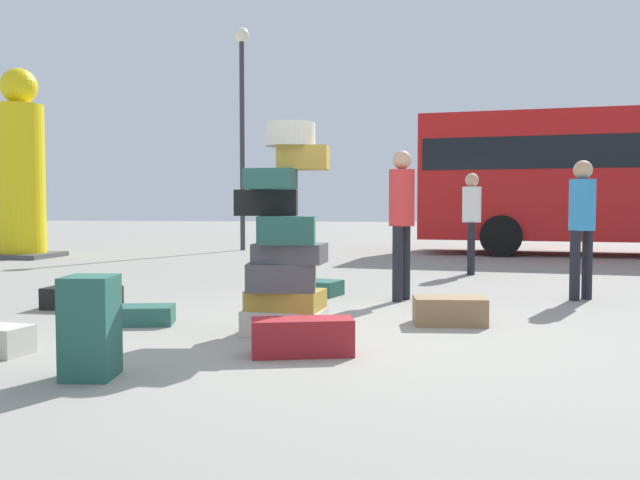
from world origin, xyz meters
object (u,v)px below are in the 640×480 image
suitcase_brown_foreground_near (449,311)px  suitcase_teal_white_trunk (134,315)px  person_passerby_in_red (402,211)px  yellow_dummy_statue (21,174)px  suitcase_maroon_right_side (302,337)px  person_bearded_onlooker (472,214)px  suitcase_teal_upright_blue (90,327)px  suitcase_teal_behind_tower (311,287)px  suitcase_black_left_side (82,298)px  person_tourist_with_camera (582,217)px  suitcase_tower (284,245)px  lamp_post (242,103)px

suitcase_brown_foreground_near → suitcase_teal_white_trunk: bearing=-176.5°
suitcase_teal_white_trunk → person_passerby_in_red: bearing=26.0°
suitcase_brown_foreground_near → suitcase_teal_white_trunk: suitcase_brown_foreground_near is taller
suitcase_teal_white_trunk → yellow_dummy_statue: bearing=114.9°
suitcase_maroon_right_side → person_bearded_onlooker: bearing=59.8°
suitcase_teal_upright_blue → yellow_dummy_statue: 11.29m
suitcase_teal_behind_tower → suitcase_black_left_side: size_ratio=0.95×
suitcase_teal_white_trunk → person_tourist_with_camera: bearing=14.4°
suitcase_black_left_side → person_tourist_with_camera: size_ratio=0.47×
person_tourist_with_camera → suitcase_black_left_side: bearing=-24.3°
suitcase_brown_foreground_near → suitcase_black_left_side: bearing=168.7°
yellow_dummy_statue → suitcase_tower: bearing=-46.1°
suitcase_tower → suitcase_teal_upright_blue: size_ratio=2.76×
suitcase_teal_behind_tower → yellow_dummy_statue: 8.83m
suitcase_teal_upright_blue → suitcase_tower: bearing=52.8°
suitcase_black_left_side → yellow_dummy_statue: (-4.82, 6.48, 1.66)m
suitcase_teal_upright_blue → person_bearded_onlooker: size_ratio=0.41×
suitcase_teal_upright_blue → suitcase_maroon_right_side: (1.24, 0.86, -0.19)m
suitcase_tower → suitcase_brown_foreground_near: suitcase_tower is taller
person_tourist_with_camera → suitcase_tower: bearing=1.0°
suitcase_brown_foreground_near → lamp_post: bearing=109.8°
suitcase_tower → suitcase_teal_upright_blue: (-0.93, -1.66, -0.44)m
suitcase_teal_white_trunk → suitcase_black_left_side: size_ratio=0.95×
suitcase_black_left_side → lamp_post: 10.17m
suitcase_brown_foreground_near → suitcase_tower: bearing=-159.4°
suitcase_brown_foreground_near → suitcase_teal_behind_tower: suitcase_brown_foreground_near is taller
suitcase_teal_white_trunk → yellow_dummy_statue: size_ratio=0.18×
suitcase_maroon_right_side → person_tourist_with_camera: person_tourist_with_camera is taller
suitcase_teal_white_trunk → person_bearded_onlooker: size_ratio=0.45×
person_bearded_onlooker → person_passerby_in_red: 3.38m
yellow_dummy_statue → person_tourist_with_camera: bearing=-25.7°
suitcase_maroon_right_side → lamp_post: (-3.57, 11.41, 3.48)m
suitcase_teal_behind_tower → person_tourist_with_camera: bearing=18.1°
suitcase_brown_foreground_near → person_bearded_onlooker: size_ratio=0.40×
suitcase_teal_white_trunk → yellow_dummy_statue: (-5.79, 7.33, 1.69)m
suitcase_tower → person_tourist_with_camera: size_ratio=1.11×
suitcase_brown_foreground_near → person_bearded_onlooker: (0.51, 4.75, 0.85)m
person_passerby_in_red → suitcase_brown_foreground_near: bearing=40.3°
suitcase_teal_upright_blue → suitcase_teal_behind_tower: size_ratio=0.90×
suitcase_maroon_right_side → suitcase_black_left_side: 3.36m
suitcase_tower → suitcase_teal_behind_tower: suitcase_tower is taller
person_tourist_with_camera → suitcase_brown_foreground_near: bearing=10.4°
suitcase_teal_white_trunk → lamp_post: lamp_post is taller
suitcase_tower → suitcase_black_left_side: size_ratio=2.37×
suitcase_teal_upright_blue → suitcase_black_left_side: (-1.53, 2.75, -0.22)m
yellow_dummy_statue → suitcase_teal_upright_blue: bearing=-55.5°
suitcase_brown_foreground_near → person_tourist_with_camera: size_ratio=0.40×
suitcase_brown_foreground_near → person_passerby_in_red: 1.85m
suitcase_teal_upright_blue → person_bearded_onlooker: 7.71m
suitcase_brown_foreground_near → suitcase_teal_white_trunk: 2.96m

